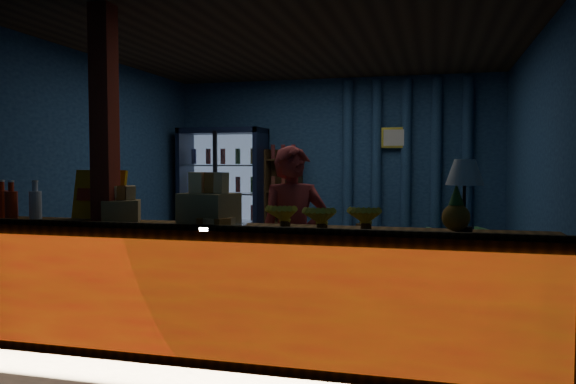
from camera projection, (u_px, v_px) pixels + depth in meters
name	position (u px, v px, depth m)	size (l,w,h in m)	color
ground	(298.00, 296.00, 5.91)	(4.60, 4.60, 0.00)	#515154
room_walls	(298.00, 147.00, 5.83)	(4.60, 4.60, 4.60)	navy
counter	(235.00, 292.00, 4.04)	(4.40, 0.57, 0.99)	brown
support_post	(105.00, 177.00, 4.28)	(0.16, 0.16, 2.60)	maroon
beverage_cooler	(225.00, 196.00, 8.11)	(1.20, 0.62, 1.90)	black
bottle_shelf	(284.00, 206.00, 8.04)	(0.50, 0.28, 1.60)	#3D2A13
curtain_folds	(406.00, 171.00, 7.66)	(1.74, 0.14, 2.50)	navy
framed_picture	(395.00, 138.00, 7.63)	(0.36, 0.04, 0.28)	gold
shopkeeper	(293.00, 241.00, 4.58)	(0.56, 0.37, 1.55)	maroon
green_chair	(462.00, 254.00, 6.73)	(0.67, 0.69, 0.63)	#5FBF60
side_table	(360.00, 253.00, 7.09)	(0.70, 0.60, 0.64)	#3D2A13
yellow_sign	(99.00, 195.00, 4.54)	(0.51, 0.16, 0.40)	orange
soda_bottles	(16.00, 203.00, 4.59)	(0.43, 0.18, 0.32)	#BA290C
snack_box_left	(209.00, 207.00, 4.06)	(0.43, 0.38, 0.39)	tan
snack_box_centre	(121.00, 210.00, 4.29)	(0.33, 0.31, 0.28)	tan
pastry_tray	(216.00, 224.00, 3.98)	(0.45, 0.45, 0.07)	silver
banana_bunches	(323.00, 216.00, 3.88)	(0.84, 0.31, 0.18)	yellow
table_lamp	(465.00, 175.00, 3.69)	(0.25, 0.25, 0.48)	black
pineapple	(456.00, 213.00, 3.68)	(0.18, 0.18, 0.31)	#8B5919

